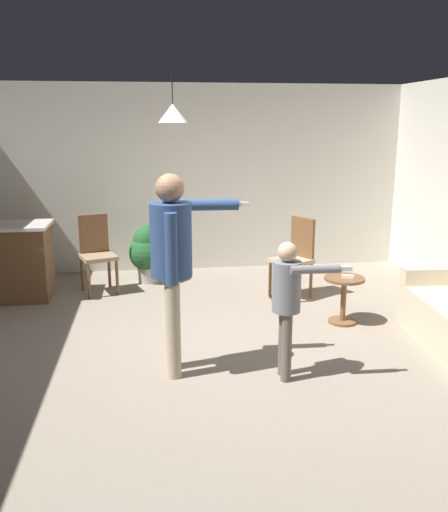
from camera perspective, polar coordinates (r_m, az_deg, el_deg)
name	(u,v)px	position (r m, az deg, el deg)	size (l,w,h in m)	color
ground	(215,353)	(5.31, -0.90, -10.09)	(7.68, 7.68, 0.00)	gray
wall_back	(190,179)	(8.08, -3.60, 8.09)	(6.40, 0.10, 2.70)	silver
kitchen_counter	(0,262)	(7.26, -22.43, -0.58)	(1.26, 0.66, 0.95)	brown
side_table_by_couch	(344,294)	(6.10, 12.42, -3.94)	(0.44, 0.44, 0.52)	brown
person_adult	(173,253)	(4.59, -5.36, 0.33)	(0.87, 0.51, 1.75)	tan
person_child	(288,295)	(4.59, 6.69, -4.11)	(0.62, 0.36, 1.20)	#60564C
dining_chair_by_counter	(97,250)	(7.21, -13.20, 0.57)	(0.54, 0.54, 1.00)	brown
dining_chair_near_wall	(295,254)	(6.87, 7.50, 0.16)	(0.57, 0.57, 1.00)	brown
potted_plant_corner	(148,251)	(7.54, -8.01, 0.54)	(0.52, 0.52, 0.80)	#B7B2AD
spare_remote_on_table	(348,277)	(6.01, 12.85, -2.11)	(0.04, 0.13, 0.04)	white
ceiling_light_pendant	(173,113)	(6.09, -5.39, 14.68)	(0.32, 0.32, 0.55)	silver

